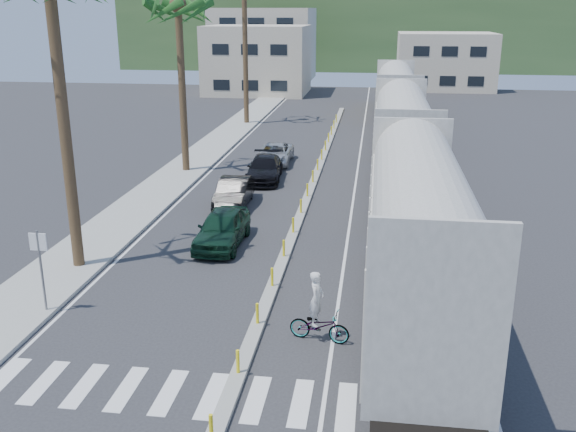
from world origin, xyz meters
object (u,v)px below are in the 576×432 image
object	(u,v)px
car_second	(234,193)
cyclist	(319,319)
street_sign	(40,260)
car_lead	(222,228)

from	to	relation	value
car_second	cyclist	xyz separation A→B (m)	(5.72, -13.73, -0.00)
cyclist	street_sign	bearing A→B (deg)	97.50
car_lead	car_second	size ratio (longest dim) A/B	1.04
car_lead	car_second	world-z (taller)	car_lead
street_sign	car_second	size ratio (longest dim) A/B	0.67
car_second	cyclist	distance (m)	14.87
car_lead	car_second	xyz separation A→B (m)	(-0.76, 5.82, -0.06)
street_sign	car_lead	bearing A→B (deg)	59.07
cyclist	car_lead	bearing A→B (deg)	43.10
car_lead	cyclist	size ratio (longest dim) A/B	2.02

